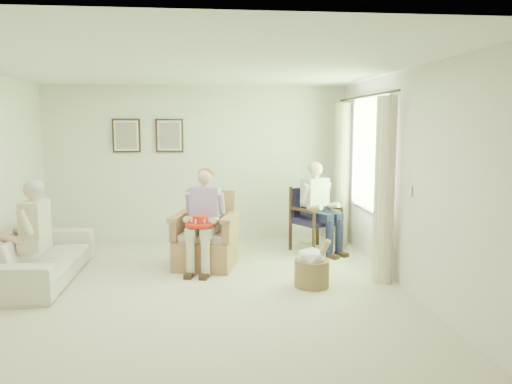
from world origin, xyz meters
TOP-DOWN VIEW (x-y plane):
  - floor at (0.00, 0.00)m, footprint 5.50×5.50m
  - back_wall at (0.00, 2.75)m, footprint 5.00×0.04m
  - front_wall at (0.00, -2.75)m, footprint 5.00×0.04m
  - right_wall at (2.50, 0.00)m, footprint 0.04×5.50m
  - ceiling at (0.00, 0.00)m, footprint 5.00×5.50m
  - window at (2.46, 1.20)m, footprint 0.13×2.50m
  - curtain_left at (2.33, 0.22)m, footprint 0.34×0.34m
  - curtain_right at (2.33, 2.18)m, footprint 0.34×0.34m
  - framed_print_left at (-1.15, 2.71)m, footprint 0.45×0.05m
  - framed_print_right at (-0.45, 2.71)m, footprint 0.45×0.05m
  - wicker_armchair at (0.12, 1.11)m, footprint 0.81×0.80m
  - wood_armchair at (1.84, 1.89)m, footprint 0.63×0.59m
  - sofa at (-1.95, 0.73)m, footprint 2.15×0.84m
  - person_wicker at (0.12, 0.97)m, footprint 0.40×0.63m
  - person_dark at (1.84, 1.73)m, footprint 0.40×0.62m
  - person_sofa at (-1.95, 0.39)m, footprint 0.42×0.63m
  - red_hat at (0.06, 0.77)m, footprint 0.37×0.37m
  - hatbox at (1.41, 0.10)m, footprint 0.48×0.48m

SIDE VIEW (x-z plane):
  - floor at x=0.00m, z-range 0.00..0.00m
  - hatbox at x=1.41m, z-range -0.07..0.55m
  - sofa at x=-1.95m, z-range 0.00..0.63m
  - wicker_armchair at x=0.12m, z-range -0.19..0.84m
  - wood_armchair at x=1.84m, z-range 0.05..1.02m
  - red_hat at x=0.06m, z-range 0.62..0.76m
  - person_sofa at x=-1.95m, z-range 0.09..1.37m
  - person_wicker at x=0.12m, z-range 0.11..1.46m
  - person_dark at x=1.84m, z-range 0.12..1.49m
  - curtain_left at x=2.33m, z-range 0.00..2.30m
  - curtain_right at x=2.33m, z-range 0.00..2.30m
  - back_wall at x=0.00m, z-range 0.00..2.60m
  - front_wall at x=0.00m, z-range 0.00..2.60m
  - right_wall at x=2.50m, z-range 0.00..2.60m
  - window at x=2.46m, z-range 0.77..2.40m
  - framed_print_left at x=-1.15m, z-range 1.51..2.06m
  - framed_print_right at x=-0.45m, z-range 1.51..2.06m
  - ceiling at x=0.00m, z-range 2.59..2.61m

